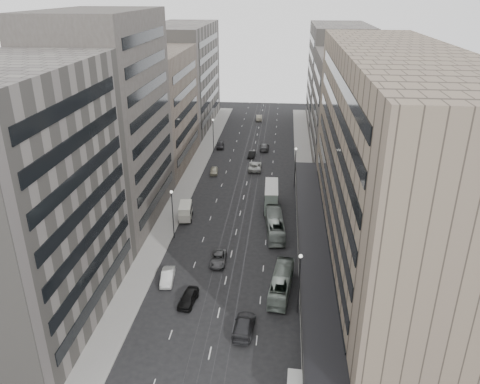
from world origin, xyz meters
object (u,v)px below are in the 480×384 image
at_px(bus_far, 275,225).
at_px(panel_van, 185,211).
at_px(bus_near, 281,283).
at_px(double_decker, 271,196).
at_px(sedan_0, 188,298).
at_px(sedan_2, 218,259).
at_px(sedan_1, 167,277).
at_px(pedestrian, 317,336).

bearing_deg(bus_far, panel_van, -18.14).
height_order(bus_near, bus_far, bus_far).
bearing_deg(bus_far, double_decker, -89.52).
height_order(sedan_0, sedan_2, sedan_0).
bearing_deg(sedan_1, sedan_0, -56.01).
bearing_deg(panel_van, double_decker, 14.58).
height_order(bus_far, panel_van, bus_far).
distance_m(sedan_1, pedestrian, 22.15).
relative_size(bus_far, sedan_1, 2.39).
xyz_separation_m(bus_near, sedan_0, (-11.73, -3.53, -0.61)).
bearing_deg(sedan_2, double_decker, 67.65).
bearing_deg(panel_van, bus_near, -56.05).
relative_size(sedan_0, pedestrian, 2.45).
bearing_deg(bus_near, double_decker, -78.53).
distance_m(sedan_2, pedestrian, 20.67).
height_order(bus_far, sedan_0, bus_far).
height_order(sedan_2, pedestrian, pedestrian).
distance_m(bus_far, sedan_0, 22.28).
xyz_separation_m(double_decker, sedan_1, (-13.27, -24.41, -1.68)).
xyz_separation_m(sedan_0, sedan_2, (2.48, 9.87, -0.10)).
bearing_deg(sedan_2, bus_near, -36.43).
bearing_deg(sedan_1, bus_far, 40.79).
bearing_deg(bus_near, sedan_2, -27.95).
distance_m(panel_van, pedestrian, 35.85).
distance_m(double_decker, pedestrian, 35.35).
distance_m(bus_far, pedestrian, 26.13).
relative_size(double_decker, sedan_2, 1.72).
bearing_deg(pedestrian, bus_far, -97.03).
bearing_deg(bus_near, bus_far, -78.97).
xyz_separation_m(bus_far, sedan_2, (-7.97, -9.79, -0.85)).
xyz_separation_m(bus_near, double_decker, (-2.22, 25.32, 1.05)).
height_order(bus_near, double_decker, double_decker).
height_order(bus_far, sedan_2, bus_far).
distance_m(bus_near, sedan_2, 11.24).
height_order(panel_van, sedan_1, panel_van).
relative_size(sedan_2, pedestrian, 2.61).
height_order(sedan_1, sedan_2, sedan_1).
height_order(bus_far, sedan_1, bus_far).
xyz_separation_m(double_decker, pedestrian, (6.31, -34.76, -1.36)).
distance_m(bus_near, panel_van, 25.88).
bearing_deg(panel_van, sedan_0, -84.21).
xyz_separation_m(double_decker, sedan_2, (-7.04, -18.98, -1.76)).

